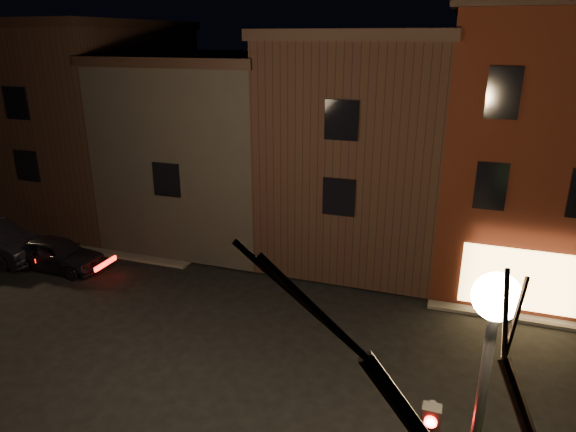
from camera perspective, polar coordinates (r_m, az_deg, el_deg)
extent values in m
plane|color=black|center=(16.25, -4.92, -15.57)|extent=(120.00, 120.00, 0.00)
cube|color=#2D2B28|center=(42.08, -19.04, 5.67)|extent=(30.00, 30.00, 0.12)
cube|color=#3F150B|center=(22.11, 25.16, 6.69)|extent=(6.00, 8.00, 10.00)
cube|color=black|center=(21.74, 27.24, 20.26)|extent=(6.50, 8.50, 0.50)
cube|color=#ECBE6A|center=(19.36, 24.58, -6.48)|extent=(4.00, 0.12, 2.20)
cube|color=black|center=(23.42, 8.73, 7.67)|extent=(7.00, 10.00, 9.00)
cube|color=black|center=(22.95, 9.36, 19.23)|extent=(7.30, 10.30, 0.40)
cube|color=black|center=(25.81, -7.47, 7.68)|extent=(7.50, 10.00, 8.00)
cube|color=black|center=(25.30, -7.90, 17.03)|extent=(7.80, 10.30, 0.40)
cube|color=black|center=(29.60, -20.40, 9.62)|extent=(7.00, 10.00, 9.50)
cube|color=black|center=(29.27, -21.59, 19.18)|extent=(7.30, 10.30, 0.40)
sphere|color=#FFD18C|center=(6.80, 22.18, -8.30)|extent=(0.60, 0.60, 0.60)
cube|color=black|center=(8.57, 15.44, -22.07)|extent=(0.28, 0.22, 0.90)
cylinder|color=#FF0C07|center=(8.29, 15.55, -21.15)|extent=(0.18, 0.06, 0.18)
imported|color=black|center=(23.57, -24.31, -3.82)|extent=(4.08, 1.65, 1.39)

